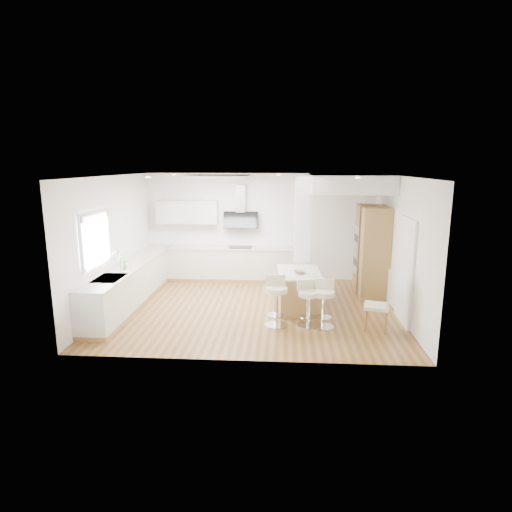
# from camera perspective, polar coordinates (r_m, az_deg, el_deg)

# --- Properties ---
(ground) EXTENTS (6.00, 6.00, 0.00)m
(ground) POSITION_cam_1_polar(r_m,az_deg,el_deg) (9.25, -0.37, -6.98)
(ground) COLOR olive
(ground) RESTS_ON ground
(ceiling) EXTENTS (6.00, 5.00, 0.02)m
(ceiling) POSITION_cam_1_polar(r_m,az_deg,el_deg) (9.25, -0.37, -6.98)
(ceiling) COLOR silver
(ceiling) RESTS_ON ground
(wall_back) EXTENTS (6.00, 0.04, 2.80)m
(wall_back) POSITION_cam_1_polar(r_m,az_deg,el_deg) (11.35, 0.55, 3.90)
(wall_back) COLOR white
(wall_back) RESTS_ON ground
(wall_left) EXTENTS (0.04, 5.00, 2.80)m
(wall_left) POSITION_cam_1_polar(r_m,az_deg,el_deg) (9.59, -18.57, 1.71)
(wall_left) COLOR white
(wall_left) RESTS_ON ground
(wall_right) EXTENTS (0.04, 5.00, 2.80)m
(wall_right) POSITION_cam_1_polar(r_m,az_deg,el_deg) (9.17, 18.66, 1.26)
(wall_right) COLOR white
(wall_right) RESTS_ON ground
(skylight) EXTENTS (4.10, 2.10, 0.06)m
(skylight) POSITION_cam_1_polar(r_m,az_deg,el_deg) (9.43, -5.00, 10.52)
(skylight) COLOR white
(skylight) RESTS_ON ground
(window_left) EXTENTS (0.06, 1.28, 1.07)m
(window_left) POSITION_cam_1_polar(r_m,az_deg,el_deg) (8.71, -20.65, 2.52)
(window_left) COLOR white
(window_left) RESTS_ON ground
(doorway_right) EXTENTS (0.05, 1.00, 2.10)m
(doorway_right) POSITION_cam_1_polar(r_m,az_deg,el_deg) (8.69, 19.30, -2.09)
(doorway_right) COLOR #443E35
(doorway_right) RESTS_ON ground
(counter_left) EXTENTS (0.63, 4.50, 1.35)m
(counter_left) POSITION_cam_1_polar(r_m,az_deg,el_deg) (9.89, -16.09, -3.42)
(counter_left) COLOR #9E7943
(counter_left) RESTS_ON ground
(counter_back) EXTENTS (3.62, 0.63, 2.50)m
(counter_back) POSITION_cam_1_polar(r_m,az_deg,el_deg) (11.29, -4.18, 0.19)
(counter_back) COLOR #9E7943
(counter_back) RESTS_ON ground
(pillar) EXTENTS (0.35, 0.35, 2.80)m
(pillar) POSITION_cam_1_polar(r_m,az_deg,el_deg) (9.81, 6.16, 2.51)
(pillar) COLOR white
(pillar) RESTS_ON ground
(soffit) EXTENTS (1.78, 2.20, 0.40)m
(soffit) POSITION_cam_1_polar(r_m,az_deg,el_deg) (10.23, 12.19, 9.47)
(soffit) COLOR silver
(soffit) RESTS_ON ground
(oven_column) EXTENTS (0.63, 1.21, 2.10)m
(oven_column) POSITION_cam_1_polar(r_m,az_deg,el_deg) (10.34, 15.10, 0.68)
(oven_column) COLOR #9E7943
(oven_column) RESTS_ON ground
(peninsula) EXTENTS (0.96, 1.39, 0.88)m
(peninsula) POSITION_cam_1_polar(r_m,az_deg,el_deg) (9.14, 5.72, -4.56)
(peninsula) COLOR #9E7943
(peninsula) RESTS_ON ground
(bar_stool_a) EXTENTS (0.48, 0.48, 0.97)m
(bar_stool_a) POSITION_cam_1_polar(r_m,az_deg,el_deg) (8.14, 2.70, -5.65)
(bar_stool_a) COLOR silver
(bar_stool_a) RESTS_ON ground
(bar_stool_b) EXTENTS (0.51, 0.51, 0.89)m
(bar_stool_b) POSITION_cam_1_polar(r_m,az_deg,el_deg) (8.17, 6.93, -6.01)
(bar_stool_b) COLOR silver
(bar_stool_b) RESTS_ON ground
(bar_stool_c) EXTENTS (0.46, 0.46, 0.91)m
(bar_stool_c) POSITION_cam_1_polar(r_m,az_deg,el_deg) (8.16, 9.04, -5.99)
(bar_stool_c) COLOR silver
(bar_stool_c) RESTS_ON ground
(dining_chair) EXTENTS (0.54, 0.54, 1.14)m
(dining_chair) POSITION_cam_1_polar(r_m,az_deg,el_deg) (8.21, 16.56, -5.54)
(dining_chair) COLOR beige
(dining_chair) RESTS_ON ground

